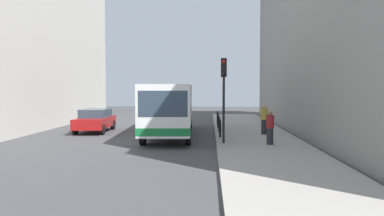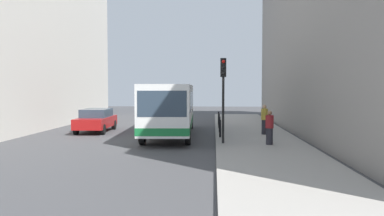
{
  "view_description": "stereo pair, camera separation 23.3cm",
  "coord_description": "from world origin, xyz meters",
  "px_view_note": "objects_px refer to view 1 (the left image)",
  "views": [
    {
      "loc": [
        2.87,
        -20.43,
        2.8
      ],
      "look_at": [
        1.92,
        0.68,
        1.74
      ],
      "focal_mm": 36.55,
      "sensor_mm": 36.0,
      "label": 1
    },
    {
      "loc": [
        3.11,
        -20.41,
        2.8
      ],
      "look_at": [
        1.92,
        0.68,
        1.74
      ],
      "focal_mm": 36.55,
      "sensor_mm": 36.0,
      "label": 2
    }
  ],
  "objects_px": {
    "bollard_mid": "(219,124)",
    "bollard_farthest": "(217,118)",
    "car_beside_bus": "(95,120)",
    "bollard_near": "(220,128)",
    "pedestrian_mid_sidewalk": "(264,119)",
    "traffic_light": "(224,84)",
    "bus": "(170,106)",
    "bollard_far": "(218,121)",
    "pedestrian_near_signal": "(270,128)"
  },
  "relations": [
    {
      "from": "traffic_light",
      "to": "bollard_far",
      "type": "bearing_deg",
      "value": 90.78
    },
    {
      "from": "bollard_near",
      "to": "bollard_far",
      "type": "xyz_separation_m",
      "value": [
        0.0,
        4.99,
        0.0
      ]
    },
    {
      "from": "bollard_mid",
      "to": "pedestrian_mid_sidewalk",
      "type": "xyz_separation_m",
      "value": [
        2.56,
        -1.04,
        0.38
      ]
    },
    {
      "from": "pedestrian_mid_sidewalk",
      "to": "pedestrian_near_signal",
      "type": "bearing_deg",
      "value": -17.76
    },
    {
      "from": "pedestrian_mid_sidewalk",
      "to": "bus",
      "type": "bearing_deg",
      "value": -109.7
    },
    {
      "from": "car_beside_bus",
      "to": "bollard_farthest",
      "type": "relative_size",
      "value": 4.7
    },
    {
      "from": "bus",
      "to": "bollard_mid",
      "type": "height_order",
      "value": "bus"
    },
    {
      "from": "bus",
      "to": "car_beside_bus",
      "type": "relative_size",
      "value": 2.49
    },
    {
      "from": "pedestrian_near_signal",
      "to": "pedestrian_mid_sidewalk",
      "type": "distance_m",
      "value": 4.16
    },
    {
      "from": "car_beside_bus",
      "to": "traffic_light",
      "type": "height_order",
      "value": "traffic_light"
    },
    {
      "from": "bollard_far",
      "to": "bollard_farthest",
      "type": "xyz_separation_m",
      "value": [
        0.0,
        2.5,
        0.0
      ]
    },
    {
      "from": "bollard_far",
      "to": "bollard_mid",
      "type": "bearing_deg",
      "value": -90.0
    },
    {
      "from": "car_beside_bus",
      "to": "pedestrian_near_signal",
      "type": "relative_size",
      "value": 2.78
    },
    {
      "from": "bollard_near",
      "to": "bollard_farthest",
      "type": "height_order",
      "value": "same"
    },
    {
      "from": "car_beside_bus",
      "to": "traffic_light",
      "type": "relative_size",
      "value": 1.09
    },
    {
      "from": "traffic_light",
      "to": "bollard_near",
      "type": "xyz_separation_m",
      "value": [
        -0.1,
        2.32,
        -2.38
      ]
    },
    {
      "from": "car_beside_bus",
      "to": "bollard_mid",
      "type": "bearing_deg",
      "value": 170.64
    },
    {
      "from": "traffic_light",
      "to": "bollard_near",
      "type": "distance_m",
      "value": 3.32
    },
    {
      "from": "traffic_light",
      "to": "bus",
      "type": "bearing_deg",
      "value": 124.85
    },
    {
      "from": "bollard_far",
      "to": "pedestrian_near_signal",
      "type": "relative_size",
      "value": 0.59
    },
    {
      "from": "bollard_mid",
      "to": "bollard_far",
      "type": "height_order",
      "value": "same"
    },
    {
      "from": "car_beside_bus",
      "to": "bollard_farthest",
      "type": "xyz_separation_m",
      "value": [
        7.92,
        3.98,
        -0.16
      ]
    },
    {
      "from": "bollard_near",
      "to": "bollard_farthest",
      "type": "relative_size",
      "value": 1.0
    },
    {
      "from": "bollard_mid",
      "to": "bollard_farthest",
      "type": "height_order",
      "value": "same"
    },
    {
      "from": "bollard_farthest",
      "to": "pedestrian_mid_sidewalk",
      "type": "height_order",
      "value": "pedestrian_mid_sidewalk"
    },
    {
      "from": "traffic_light",
      "to": "pedestrian_near_signal",
      "type": "relative_size",
      "value": 2.55
    },
    {
      "from": "car_beside_bus",
      "to": "traffic_light",
      "type": "bearing_deg",
      "value": 141.94
    },
    {
      "from": "bollard_near",
      "to": "bollard_farthest",
      "type": "bearing_deg",
      "value": 90.0
    },
    {
      "from": "car_beside_bus",
      "to": "bollard_mid",
      "type": "height_order",
      "value": "car_beside_bus"
    },
    {
      "from": "bollard_near",
      "to": "bollard_mid",
      "type": "xyz_separation_m",
      "value": [
        0.0,
        2.5,
        0.0
      ]
    },
    {
      "from": "pedestrian_mid_sidewalk",
      "to": "traffic_light",
      "type": "bearing_deg",
      "value": -46.88
    },
    {
      "from": "bus",
      "to": "bollard_far",
      "type": "distance_m",
      "value": 4.31
    },
    {
      "from": "bollard_farthest",
      "to": "pedestrian_mid_sidewalk",
      "type": "xyz_separation_m",
      "value": [
        2.56,
        -6.03,
        0.38
      ]
    },
    {
      "from": "bollard_farthest",
      "to": "pedestrian_mid_sidewalk",
      "type": "bearing_deg",
      "value": -66.98
    },
    {
      "from": "bollard_near",
      "to": "pedestrian_mid_sidewalk",
      "type": "bearing_deg",
      "value": 29.58
    },
    {
      "from": "bus",
      "to": "traffic_light",
      "type": "distance_m",
      "value": 5.45
    },
    {
      "from": "traffic_light",
      "to": "bollard_mid",
      "type": "bearing_deg",
      "value": 91.19
    },
    {
      "from": "bollard_farthest",
      "to": "bollard_far",
      "type": "bearing_deg",
      "value": -90.0
    },
    {
      "from": "bollard_farthest",
      "to": "pedestrian_near_signal",
      "type": "relative_size",
      "value": 0.59
    },
    {
      "from": "pedestrian_mid_sidewalk",
      "to": "bollard_near",
      "type": "bearing_deg",
      "value": -74.15
    },
    {
      "from": "pedestrian_near_signal",
      "to": "pedestrian_mid_sidewalk",
      "type": "height_order",
      "value": "pedestrian_mid_sidewalk"
    },
    {
      "from": "car_beside_bus",
      "to": "bollard_near",
      "type": "height_order",
      "value": "car_beside_bus"
    },
    {
      "from": "car_beside_bus",
      "to": "bus",
      "type": "bearing_deg",
      "value": 161.4
    },
    {
      "from": "bus",
      "to": "bollard_farthest",
      "type": "relative_size",
      "value": 11.69
    },
    {
      "from": "bus",
      "to": "car_beside_bus",
      "type": "distance_m",
      "value": 5.3
    },
    {
      "from": "pedestrian_near_signal",
      "to": "bollard_mid",
      "type": "bearing_deg",
      "value": -74.69
    },
    {
      "from": "bollard_mid",
      "to": "bollard_farthest",
      "type": "distance_m",
      "value": 4.99
    },
    {
      "from": "bollard_far",
      "to": "pedestrian_mid_sidewalk",
      "type": "bearing_deg",
      "value": -54.07
    },
    {
      "from": "bus",
      "to": "bollard_near",
      "type": "relative_size",
      "value": 11.69
    },
    {
      "from": "traffic_light",
      "to": "bollard_far",
      "type": "relative_size",
      "value": 4.32
    }
  ]
}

